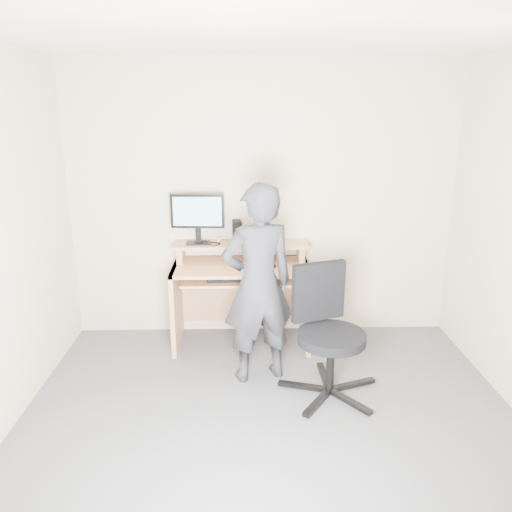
{
  "coord_description": "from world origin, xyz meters",
  "views": [
    {
      "loc": [
        -0.17,
        -2.73,
        2.08
      ],
      "look_at": [
        -0.08,
        1.05,
        0.95
      ],
      "focal_mm": 35.0,
      "sensor_mm": 36.0,
      "label": 1
    }
  ],
  "objects_px": {
    "desk": "(241,284)",
    "monitor": "(198,214)",
    "person": "(258,285)",
    "office_chair": "(327,327)"
  },
  "relations": [
    {
      "from": "office_chair",
      "to": "person",
      "type": "height_order",
      "value": "person"
    },
    {
      "from": "monitor",
      "to": "person",
      "type": "height_order",
      "value": "person"
    },
    {
      "from": "monitor",
      "to": "office_chair",
      "type": "xyz_separation_m",
      "value": [
        1.01,
        -0.94,
        -0.66
      ]
    },
    {
      "from": "desk",
      "to": "person",
      "type": "bearing_deg",
      "value": -78.94
    },
    {
      "from": "desk",
      "to": "person",
      "type": "height_order",
      "value": "person"
    },
    {
      "from": "desk",
      "to": "office_chair",
      "type": "distance_m",
      "value": 1.1
    },
    {
      "from": "desk",
      "to": "monitor",
      "type": "bearing_deg",
      "value": 172.54
    },
    {
      "from": "desk",
      "to": "monitor",
      "type": "xyz_separation_m",
      "value": [
        -0.38,
        0.05,
        0.63
      ]
    },
    {
      "from": "office_chair",
      "to": "person",
      "type": "distance_m",
      "value": 0.61
    },
    {
      "from": "desk",
      "to": "office_chair",
      "type": "xyz_separation_m",
      "value": [
        0.63,
        -0.89,
        -0.03
      ]
    }
  ]
}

